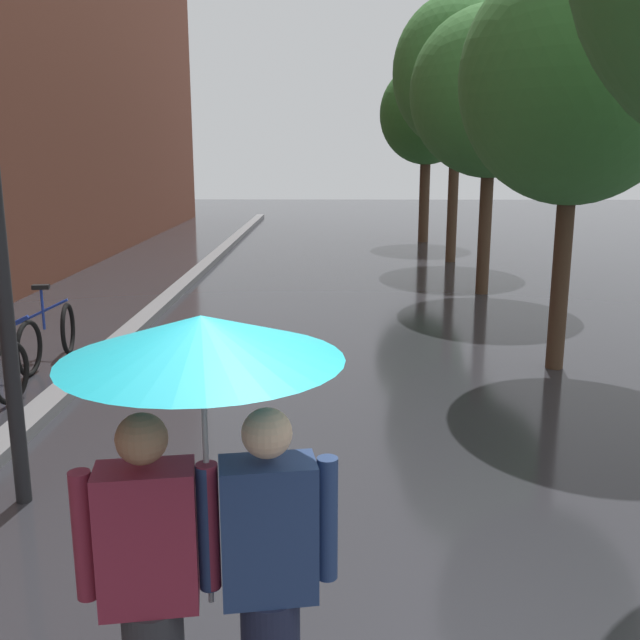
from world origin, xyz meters
TOP-DOWN VIEW (x-y plane):
  - kerb_strip at (-3.20, 10.00)m, footprint 0.30×36.00m
  - street_tree_1 at (2.66, 5.85)m, footprint 2.71×2.71m
  - street_tree_2 at (2.75, 10.85)m, footprint 3.00×3.00m
  - street_tree_3 at (2.82, 15.11)m, footprint 3.12×3.12m
  - street_tree_4 at (2.64, 19.23)m, footprint 2.80×2.80m
  - parked_bicycle_4 at (-4.26, 6.34)m, footprint 1.17×0.85m
  - couple_under_umbrella at (-0.70, -0.33)m, footprint 1.13×1.13m

SIDE VIEW (x-z plane):
  - kerb_strip at x=-3.20m, z-range 0.00..0.12m
  - parked_bicycle_4 at x=-4.26m, z-range -0.10..0.86m
  - couple_under_umbrella at x=-0.70m, z-range 0.35..2.41m
  - street_tree_1 at x=2.66m, z-range 1.01..6.01m
  - street_tree_2 at x=2.75m, z-range 1.09..6.40m
  - street_tree_4 at x=2.64m, z-range 1.14..6.43m
  - street_tree_3 at x=2.82m, z-range 1.35..7.72m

